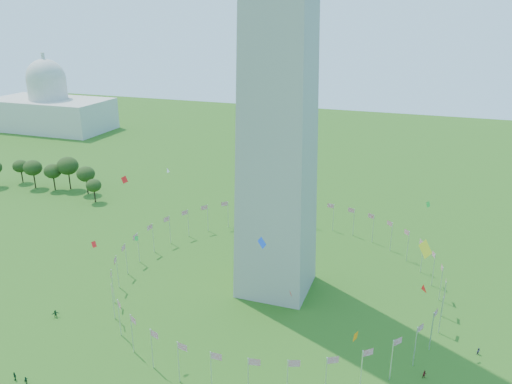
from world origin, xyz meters
TOP-DOWN VIEW (x-y plane):
  - flag_ring at (-0.00, 50.00)m, footprint 80.24×80.24m
  - capitol_building at (-180.00, 180.00)m, footprint 70.00×35.00m
  - kites_aloft at (9.37, 23.52)m, footprint 104.30×71.92m
  - tree_line_west at (-105.63, 91.51)m, footprint 54.59×15.70m

SIDE VIEW (x-z plane):
  - flag_ring at x=0.00m, z-range 0.00..9.00m
  - tree_line_west at x=-105.63m, z-range -0.95..11.95m
  - kites_aloft at x=9.37m, z-range 3.00..39.02m
  - capitol_building at x=-180.00m, z-range 0.00..46.00m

